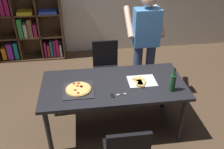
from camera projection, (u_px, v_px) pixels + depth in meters
name	position (u px, v px, depth m)	size (l,w,h in m)	color
ground_plane	(113.00, 127.00, 3.44)	(12.00, 12.00, 0.00)	brown
dining_table	(114.00, 88.00, 3.08)	(1.85, 0.87, 0.75)	#232328
chair_far_side	(106.00, 65.00, 3.95)	(0.42, 0.42, 0.90)	black
bookshelf	(25.00, 16.00, 4.78)	(1.40, 0.35, 1.95)	#513823
person_serving_pizza	(145.00, 41.00, 3.57)	(0.55, 0.54, 1.75)	#38476B
pepperoni_pizza_on_tray	(78.00, 89.00, 2.92)	(0.37, 0.37, 0.04)	#2D2D33
pizza_slices_on_towel	(141.00, 81.00, 3.07)	(0.36, 0.30, 0.03)	white
wine_bottle	(173.00, 82.00, 2.86)	(0.07, 0.07, 0.32)	#194723
kitchen_scissors	(116.00, 95.00, 2.83)	(0.20, 0.09, 0.01)	silver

